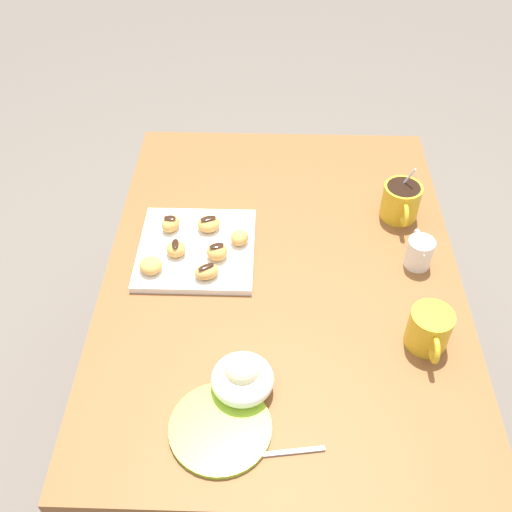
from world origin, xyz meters
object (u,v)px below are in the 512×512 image
Objects in this scene: beignet_3 at (217,252)px; beignet_5 at (171,224)px; beignet_0 at (209,224)px; beignet_4 at (240,238)px; pastry_plate_square at (197,249)px; ice_cream_bowl at (242,378)px; coffee_mug_mustard_left at (401,201)px; beignet_1 at (151,265)px; coffee_mug_mustard_right at (429,329)px; cream_pitcher_white at (419,251)px; beignet_6 at (176,249)px; beignet_2 at (207,272)px; saucer_lime_left at (220,428)px; dining_table at (280,306)px.

beignet_3 reaches higher than beignet_5.
beignet_4 is at bearing 59.47° from beignet_0.
pastry_plate_square is 0.39m from ice_cream_bowl.
beignet_5 is (-0.06, -0.07, 0.02)m from pastry_plate_square.
beignet_1 is at bearing -69.32° from coffee_mug_mustard_left.
beignet_1 is 0.15m from beignet_3.
beignet_5 reaches higher than beignet_1.
cream_pitcher_white is at bearing 175.20° from coffee_mug_mustard_right.
beignet_5 reaches higher than beignet_4.
pastry_plate_square is at bearing -80.91° from beignet_4.
beignet_3 is at bearing -167.67° from ice_cream_bowl.
beignet_1 is 1.14× the size of beignet_4.
coffee_mug_mustard_right is at bearing 63.73° from beignet_3.
ice_cream_bowl is 0.38m from beignet_6.
beignet_2 is at bearing -161.51° from ice_cream_bowl.
cream_pitcher_white is 2.27× the size of beignet_4.
saucer_lime_left is 3.78× the size of beignet_3.
beignet_5 is (-0.43, -0.19, -0.00)m from ice_cream_bowl.
ice_cream_bowl reaches higher than beignet_6.
ice_cream_bowl is at bearing 13.19° from beignet_0.
coffee_mug_mustard_right is at bearing 71.20° from beignet_2.
coffee_mug_mustard_right is at bearing 55.69° from beignet_4.
dining_table is 22.24× the size of beignet_3.
beignet_2 reaches higher than dining_table.
beignet_2 is at bearing 33.12° from beignet_5.
beignet_3 is at bearing -97.04° from dining_table.
beignet_5 is at bearing -146.88° from beignet_2.
coffee_mug_mustard_right is 0.58m from beignet_6.
beignet_1 is 0.07m from beignet_6.
coffee_mug_mustard_right reaches higher than beignet_0.
cream_pitcher_white is 2.04× the size of beignet_5.
dining_table is 0.22m from beignet_3.
dining_table is 20.22× the size of beignet_0.
cream_pitcher_white is 2.13× the size of beignet_3.
coffee_mug_mustard_left reaches higher than beignet_4.
beignet_6 is (-0.01, -0.09, -0.00)m from beignet_3.
beignet_4 is at bearing -72.17° from coffee_mug_mustard_left.
coffee_mug_mustard_right is at bearing 56.29° from beignet_0.
beignet_6 is at bearing -37.86° from beignet_0.
coffee_mug_mustard_right is at bearing 107.93° from ice_cream_bowl.
saucer_lime_left is 0.42m from beignet_1.
coffee_mug_mustard_left is 0.74× the size of saucer_lime_left.
beignet_0 is at bearing -166.81° from ice_cream_bowl.
coffee_mug_mustard_right is at bearing 55.66° from dining_table.
coffee_mug_mustard_left reaches higher than beignet_5.
pastry_plate_square is at bearing -160.39° from beignet_2.
coffee_mug_mustard_left is 1.31× the size of cream_pitcher_white.
beignet_3 is (-0.05, 0.14, 0.00)m from beignet_1.
beignet_4 reaches higher than beignet_1.
beignet_6 reaches higher than dining_table.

